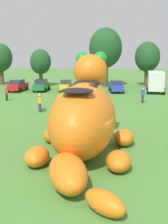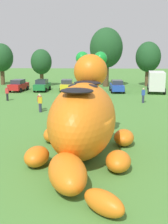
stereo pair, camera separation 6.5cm
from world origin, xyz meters
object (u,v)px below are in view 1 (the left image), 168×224
object	(u,v)px
car_silver	(89,86)
spectator_wandering	(7,94)
car_blue	(116,86)
spectator_near_inflatable	(40,104)
spectator_mid_field	(39,102)
spectator_by_cars	(143,95)
car_red	(18,85)
car_yellow	(66,85)
giant_inflatable_creature	(83,119)
car_green	(41,85)
box_truck	(155,81)

from	to	relation	value
car_silver	spectator_wandering	bearing A→B (deg)	-139.07
car_blue	spectator_near_inflatable	distance (m)	16.37
spectator_mid_field	spectator_by_cars	bearing A→B (deg)	24.08
spectator_wandering	car_red	bearing A→B (deg)	96.57
car_red	car_yellow	bearing A→B (deg)	3.62
car_yellow	car_blue	bearing A→B (deg)	-4.04
car_silver	spectator_mid_field	world-z (taller)	car_silver
giant_inflatable_creature	spectator_wandering	distance (m)	20.35
car_red	car_green	xyz separation A→B (m)	(3.42, 0.36, 0.00)
car_silver	spectator_mid_field	xyz separation A→B (m)	(-4.40, -13.59, -0.01)
spectator_near_inflatable	spectator_mid_field	xyz separation A→B (m)	(-0.23, 0.81, 0.00)
car_red	car_green	size ratio (longest dim) A/B	1.03
car_blue	box_truck	world-z (taller)	box_truck
spectator_near_inflatable	car_blue	bearing A→B (deg)	60.13
giant_inflatable_creature	spectator_wandering	bearing A→B (deg)	120.10
box_truck	car_yellow	bearing A→B (deg)	179.58
car_silver	spectator_by_cars	distance (m)	10.89
car_blue	car_yellow	bearing A→B (deg)	175.96
giant_inflatable_creature	car_yellow	xyz separation A→B (m)	(-4.01, 26.09, -1.29)
giant_inflatable_creature	spectator_mid_field	size ratio (longest dim) A/B	6.79
spectator_by_cars	car_yellow	bearing A→B (deg)	137.48
giant_inflatable_creature	car_red	bearing A→B (deg)	113.44
spectator_mid_field	spectator_by_cars	world-z (taller)	same
car_red	giant_inflatable_creature	bearing A→B (deg)	-66.56
car_green	spectator_near_inflatable	xyz separation A→B (m)	(2.80, -14.62, -0.01)
car_blue	car_green	bearing A→B (deg)	177.78
car_silver	spectator_wandering	size ratio (longest dim) A/B	2.43
car_silver	spectator_by_cars	size ratio (longest dim) A/B	2.43
giant_inflatable_creature	spectator_by_cars	bearing A→B (deg)	71.18
car_silver	spectator_wandering	world-z (taller)	car_silver
car_blue	spectator_by_cars	xyz separation A→B (m)	(2.56, -8.50, -0.01)
car_yellow	spectator_near_inflatable	distance (m)	14.74
car_red	car_blue	distance (m)	14.37
giant_inflatable_creature	car_green	world-z (taller)	giant_inflatable_creature
car_silver	car_yellow	bearing A→B (deg)	174.48
car_yellow	box_truck	size ratio (longest dim) A/B	0.63
car_silver	box_truck	size ratio (longest dim) A/B	0.63
giant_inflatable_creature	box_truck	bearing A→B (deg)	71.18
spectator_by_cars	spectator_wandering	world-z (taller)	same
car_green	car_silver	distance (m)	6.97
spectator_mid_field	spectator_by_cars	distance (m)	11.99
box_truck	giant_inflatable_creature	bearing A→B (deg)	-108.82
car_red	spectator_wandering	xyz separation A→B (m)	(0.93, -8.07, -0.01)
box_truck	car_red	bearing A→B (deg)	-178.98
spectator_by_cars	car_silver	bearing A→B (deg)	126.97
giant_inflatable_creature	car_blue	world-z (taller)	giant_inflatable_creature
car_green	spectator_near_inflatable	size ratio (longest dim) A/B	2.43
car_yellow	spectator_mid_field	bearing A→B (deg)	-94.60
giant_inflatable_creature	spectator_near_inflatable	size ratio (longest dim) A/B	6.79
spectator_near_inflatable	box_truck	bearing A→B (deg)	46.75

